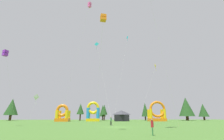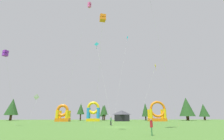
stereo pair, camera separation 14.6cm
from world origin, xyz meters
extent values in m
plane|color=#47752D|center=(0.00, 0.00, 0.00)|extent=(120.00, 120.00, 0.00)
cube|color=#EA599E|center=(-5.27, -0.66, 23.54)|extent=(0.75, 0.75, 0.49)
cube|color=#EA599E|center=(-5.27, -0.66, 24.13)|extent=(0.75, 0.75, 0.49)
cylinder|color=silver|center=(-7.92, 1.47, 11.92)|extent=(5.31, 4.28, 23.84)
pyramid|color=yellow|center=(11.22, 9.75, 14.18)|extent=(0.61, 0.81, 0.87)
cylinder|color=yellow|center=(11.16, 9.78, 13.51)|extent=(0.04, 0.04, 1.34)
cylinder|color=silver|center=(8.40, 9.21, 7.09)|extent=(5.55, 1.16, 14.19)
cube|color=orange|center=(-2.46, -9.18, 15.16)|extent=(0.93, 0.93, 0.41)
cube|color=orange|center=(-2.46, -9.18, 15.65)|extent=(0.93, 0.93, 0.41)
cylinder|color=silver|center=(-2.94, -6.65, 7.70)|extent=(0.96, 5.07, 15.41)
pyramid|color=white|center=(-20.16, 16.66, 6.72)|extent=(1.16, 1.26, 1.23)
cylinder|color=white|center=(-20.23, 16.72, 5.75)|extent=(0.04, 0.04, 1.98)
cylinder|color=silver|center=(-20.85, 16.66, 3.37)|extent=(1.24, 0.14, 6.74)
cylinder|color=silver|center=(7.17, -5.82, 10.70)|extent=(4.20, 2.88, 21.41)
cube|color=purple|center=(-21.57, 1.72, 13.47)|extent=(1.09, 1.09, 0.53)
cube|color=purple|center=(-21.57, 1.72, 14.10)|extent=(1.09, 1.09, 0.53)
cylinder|color=silver|center=(-20.47, 3.55, 6.89)|extent=(2.21, 3.66, 13.79)
pyramid|color=#0C7F7A|center=(-3.79, 4.82, 17.48)|extent=(0.87, 0.53, 0.82)
cylinder|color=#0C7F7A|center=(-3.80, 4.76, 16.90)|extent=(0.04, 0.04, 1.19)
cylinder|color=silver|center=(-2.20, 1.86, 8.75)|extent=(3.23, 5.83, 17.50)
pyramid|color=#19B7CC|center=(5.68, 18.95, 26.44)|extent=(0.38, 0.84, 0.83)
cylinder|color=#19B7CC|center=(5.62, 18.94, 25.90)|extent=(0.04, 0.04, 1.10)
cylinder|color=silver|center=(2.87, 13.85, 13.22)|extent=(5.50, 10.19, 26.45)
cylinder|color=black|center=(-0.43, 5.29, 0.42)|extent=(0.17, 0.17, 0.84)
cylinder|color=black|center=(-0.58, 5.36, 0.42)|extent=(0.17, 0.17, 0.84)
cylinder|color=#33723F|center=(-0.51, 5.33, 1.17)|extent=(0.40, 0.40, 0.67)
sphere|color=#9E704C|center=(-0.51, 5.33, 1.62)|extent=(0.23, 0.23, 0.23)
cylinder|color=#33723F|center=(2.57, -13.02, 0.39)|extent=(0.14, 0.14, 0.78)
cylinder|color=#33723F|center=(2.53, -13.17, 0.39)|extent=(0.14, 0.14, 0.78)
cylinder|color=#B21E26|center=(2.55, -13.09, 1.08)|extent=(0.34, 0.34, 0.62)
sphere|color=#9E704C|center=(2.55, -13.09, 1.50)|extent=(0.21, 0.21, 0.21)
cube|color=yellow|center=(-5.45, 32.52, 0.48)|extent=(4.67, 4.20, 0.96)
cylinder|color=#268CD8|center=(-7.20, 31.01, 2.80)|extent=(1.17, 1.17, 3.68)
cylinder|color=#268CD8|center=(-3.70, 31.01, 2.80)|extent=(1.17, 1.17, 3.68)
cylinder|color=#268CD8|center=(-7.20, 34.03, 2.80)|extent=(1.17, 1.17, 3.68)
cylinder|color=#268CD8|center=(-3.70, 34.03, 2.80)|extent=(1.17, 1.17, 3.68)
torus|color=yellow|center=(-5.45, 31.01, 4.65)|extent=(4.44, 0.94, 4.44)
cube|color=orange|center=(17.56, 31.19, 0.51)|extent=(6.03, 3.83, 1.02)
cylinder|color=yellow|center=(15.08, 29.81, 2.60)|extent=(1.07, 1.07, 3.15)
cylinder|color=yellow|center=(20.04, 29.81, 2.60)|extent=(1.07, 1.07, 3.15)
cylinder|color=yellow|center=(15.08, 32.56, 2.60)|extent=(1.07, 1.07, 3.15)
cylinder|color=yellow|center=(20.04, 32.56, 2.60)|extent=(1.07, 1.07, 3.15)
torus|color=orange|center=(17.56, 29.81, 4.18)|extent=(5.82, 0.86, 5.82)
cube|color=orange|center=(-15.87, 31.00, 0.53)|extent=(4.52, 4.53, 1.06)
cylinder|color=yellow|center=(-17.49, 29.37, 2.35)|extent=(1.27, 1.27, 2.60)
cylinder|color=yellow|center=(-14.24, 29.37, 2.35)|extent=(1.27, 1.27, 2.60)
cylinder|color=yellow|center=(-17.49, 32.63, 2.35)|extent=(1.27, 1.27, 2.60)
cylinder|color=yellow|center=(-14.24, 32.63, 2.35)|extent=(1.27, 1.27, 2.60)
torus|color=orange|center=(-15.87, 29.37, 3.65)|extent=(4.27, 1.01, 4.27)
cube|color=black|center=(4.85, 32.01, 1.16)|extent=(5.10, 3.47, 2.31)
pyramid|color=#3F3F47|center=(4.85, 32.01, 3.07)|extent=(5.10, 3.47, 1.51)
cylinder|color=#4C331E|center=(-39.84, 43.28, 1.08)|extent=(0.97, 0.97, 2.16)
cone|color=#234C1E|center=(-39.84, 43.28, 5.53)|extent=(5.37, 5.37, 6.75)
cylinder|color=#4C331E|center=(-11.02, 40.40, 1.24)|extent=(0.55, 0.55, 2.47)
cone|color=#234C1E|center=(-11.02, 40.40, 4.65)|extent=(3.03, 3.03, 4.35)
cylinder|color=#4C331E|center=(-1.88, 45.58, 0.80)|extent=(0.51, 0.51, 1.61)
cone|color=#234C1E|center=(-1.88, 45.58, 4.09)|extent=(2.84, 2.84, 4.96)
cylinder|color=#4C331E|center=(-1.24, 43.18, 1.15)|extent=(0.51, 0.51, 2.30)
cone|color=#234C1E|center=(-1.24, 43.18, 4.44)|extent=(2.82, 2.82, 4.26)
cylinder|color=#4C331E|center=(15.87, 40.63, 0.80)|extent=(0.56, 0.56, 1.59)
cone|color=#234C1E|center=(15.87, 40.63, 4.38)|extent=(3.13, 3.13, 5.58)
cylinder|color=#4C331E|center=(33.72, 40.48, 0.86)|extent=(1.14, 1.14, 1.72)
cone|color=#234C1E|center=(33.72, 40.48, 5.64)|extent=(6.36, 6.36, 7.85)
cylinder|color=#4C331E|center=(42.85, 43.33, 0.76)|extent=(0.79, 0.79, 1.53)
cone|color=#234C1E|center=(42.85, 43.33, 4.31)|extent=(4.39, 4.39, 5.56)
camera|label=1|loc=(-2.53, -30.19, 1.88)|focal=26.70mm
camera|label=2|loc=(-2.38, -30.20, 1.88)|focal=26.70mm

